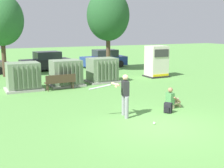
{
  "coord_description": "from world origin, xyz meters",
  "views": [
    {
      "loc": [
        -6.1,
        -8.59,
        3.53
      ],
      "look_at": [
        -0.23,
        3.5,
        1.0
      ],
      "focal_mm": 47.17,
      "sensor_mm": 36.0,
      "label": 1
    }
  ],
  "objects_px": {
    "generator_enclosure": "(157,62)",
    "sports_ball": "(154,123)",
    "park_bench": "(60,81)",
    "seated_spectator": "(172,100)",
    "parked_car_right_of_center": "(104,59)",
    "transformer_west": "(23,77)",
    "transformer_mid_east": "(102,70)",
    "transformer_mid_west": "(66,73)",
    "batter": "(124,93)",
    "parked_car_left_of_center": "(46,62)",
    "backpack": "(168,108)"
  },
  "relations": [
    {
      "from": "sports_ball",
      "to": "parked_car_left_of_center",
      "type": "height_order",
      "value": "parked_car_left_of_center"
    },
    {
      "from": "batter",
      "to": "transformer_west",
      "type": "bearing_deg",
      "value": 110.91
    },
    {
      "from": "transformer_mid_west",
      "to": "seated_spectator",
      "type": "xyz_separation_m",
      "value": [
        2.68,
        -7.23,
        -0.41
      ]
    },
    {
      "from": "transformer_mid_west",
      "to": "transformer_mid_east",
      "type": "relative_size",
      "value": 1.0
    },
    {
      "from": "transformer_west",
      "to": "batter",
      "type": "bearing_deg",
      "value": -69.09
    },
    {
      "from": "parked_car_left_of_center",
      "to": "backpack",
      "type": "bearing_deg",
      "value": -84.19
    },
    {
      "from": "transformer_mid_east",
      "to": "batter",
      "type": "distance_m",
      "value": 8.05
    },
    {
      "from": "backpack",
      "to": "parked_car_right_of_center",
      "type": "distance_m",
      "value": 15.73
    },
    {
      "from": "seated_spectator",
      "to": "backpack",
      "type": "distance_m",
      "value": 0.85
    },
    {
      "from": "transformer_mid_west",
      "to": "parked_car_left_of_center",
      "type": "height_order",
      "value": "same"
    },
    {
      "from": "sports_ball",
      "to": "parked_car_right_of_center",
      "type": "relative_size",
      "value": 0.02
    },
    {
      "from": "seated_spectator",
      "to": "sports_ball",
      "type": "bearing_deg",
      "value": -141.54
    },
    {
      "from": "generator_enclosure",
      "to": "transformer_west",
      "type": "bearing_deg",
      "value": -175.91
    },
    {
      "from": "transformer_west",
      "to": "generator_enclosure",
      "type": "relative_size",
      "value": 0.91
    },
    {
      "from": "transformer_mid_west",
      "to": "backpack",
      "type": "distance_m",
      "value": 8.08
    },
    {
      "from": "transformer_mid_west",
      "to": "parked_car_right_of_center",
      "type": "bearing_deg",
      "value": 51.17
    },
    {
      "from": "transformer_mid_east",
      "to": "sports_ball",
      "type": "height_order",
      "value": "transformer_mid_east"
    },
    {
      "from": "transformer_mid_east",
      "to": "transformer_west",
      "type": "bearing_deg",
      "value": -175.16
    },
    {
      "from": "transformer_mid_east",
      "to": "park_bench",
      "type": "distance_m",
      "value": 3.53
    },
    {
      "from": "park_bench",
      "to": "seated_spectator",
      "type": "xyz_separation_m",
      "value": [
        3.37,
        -6.11,
        -0.16
      ]
    },
    {
      "from": "backpack",
      "to": "parked_car_right_of_center",
      "type": "xyz_separation_m",
      "value": [
        3.92,
        15.23,
        0.54
      ]
    },
    {
      "from": "parked_car_right_of_center",
      "to": "transformer_west",
      "type": "bearing_deg",
      "value": -138.35
    },
    {
      "from": "generator_enclosure",
      "to": "parked_car_right_of_center",
      "type": "height_order",
      "value": "generator_enclosure"
    },
    {
      "from": "seated_spectator",
      "to": "parked_car_right_of_center",
      "type": "distance_m",
      "value": 15.04
    },
    {
      "from": "park_bench",
      "to": "seated_spectator",
      "type": "bearing_deg",
      "value": -61.15
    },
    {
      "from": "transformer_west",
      "to": "generator_enclosure",
      "type": "bearing_deg",
      "value": 4.09
    },
    {
      "from": "transformer_west",
      "to": "sports_ball",
      "type": "height_order",
      "value": "transformer_west"
    },
    {
      "from": "park_bench",
      "to": "parked_car_left_of_center",
      "type": "xyz_separation_m",
      "value": [
        1.21,
        8.51,
        0.22
      ]
    },
    {
      "from": "transformer_mid_west",
      "to": "sports_ball",
      "type": "xyz_separation_m",
      "value": [
        0.69,
        -8.81,
        -0.74
      ]
    },
    {
      "from": "transformer_mid_west",
      "to": "seated_spectator",
      "type": "distance_m",
      "value": 7.72
    },
    {
      "from": "generator_enclosure",
      "to": "sports_ball",
      "type": "height_order",
      "value": "generator_enclosure"
    },
    {
      "from": "transformer_mid_west",
      "to": "parked_car_left_of_center",
      "type": "xyz_separation_m",
      "value": [
        0.53,
        7.4,
        -0.04
      ]
    },
    {
      "from": "generator_enclosure",
      "to": "sports_ball",
      "type": "bearing_deg",
      "value": -124.66
    },
    {
      "from": "batter",
      "to": "seated_spectator",
      "type": "distance_m",
      "value": 2.65
    },
    {
      "from": "transformer_mid_east",
      "to": "batter",
      "type": "bearing_deg",
      "value": -107.84
    },
    {
      "from": "backpack",
      "to": "transformer_mid_east",
      "type": "bearing_deg",
      "value": 86.37
    },
    {
      "from": "transformer_west",
      "to": "parked_car_left_of_center",
      "type": "distance_m",
      "value": 8.27
    },
    {
      "from": "park_bench",
      "to": "parked_car_right_of_center",
      "type": "relative_size",
      "value": 0.43
    },
    {
      "from": "transformer_mid_west",
      "to": "backpack",
      "type": "xyz_separation_m",
      "value": [
        2.07,
        -7.79,
        -0.57
      ]
    },
    {
      "from": "transformer_mid_east",
      "to": "parked_car_right_of_center",
      "type": "relative_size",
      "value": 0.5
    },
    {
      "from": "parked_car_left_of_center",
      "to": "parked_car_right_of_center",
      "type": "distance_m",
      "value": 5.46
    },
    {
      "from": "generator_enclosure",
      "to": "sports_ball",
      "type": "distance_m",
      "value": 11.32
    },
    {
      "from": "transformer_mid_east",
      "to": "backpack",
      "type": "height_order",
      "value": "transformer_mid_east"
    },
    {
      "from": "transformer_mid_west",
      "to": "transformer_mid_east",
      "type": "bearing_deg",
      "value": 4.53
    },
    {
      "from": "generator_enclosure",
      "to": "seated_spectator",
      "type": "xyz_separation_m",
      "value": [
        -4.42,
        -7.68,
        -0.76
      ]
    },
    {
      "from": "backpack",
      "to": "generator_enclosure",
      "type": "bearing_deg",
      "value": 58.63
    },
    {
      "from": "transformer_west",
      "to": "parked_car_right_of_center",
      "type": "bearing_deg",
      "value": 41.65
    },
    {
      "from": "batter",
      "to": "sports_ball",
      "type": "bearing_deg",
      "value": -66.82
    },
    {
      "from": "transformer_west",
      "to": "parked_car_left_of_center",
      "type": "relative_size",
      "value": 0.48
    },
    {
      "from": "transformer_mid_east",
      "to": "park_bench",
      "type": "height_order",
      "value": "transformer_mid_east"
    }
  ]
}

